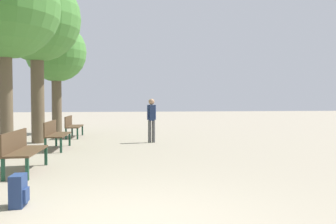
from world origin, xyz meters
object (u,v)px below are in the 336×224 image
(bench_row_1, at_px, (22,148))
(tree_row_3, at_px, (56,53))
(tree_row_1, at_px, (5,5))
(pedestrian_near, at_px, (152,117))
(tree_row_2, at_px, (37,20))
(bench_row_3, at_px, (72,125))
(bench_row_2, at_px, (55,133))
(backpack, at_px, (19,191))

(bench_row_1, relative_size, tree_row_3, 0.31)
(tree_row_1, bearing_deg, pedestrian_near, 33.37)
(bench_row_1, bearing_deg, tree_row_2, 100.62)
(bench_row_3, distance_m, tree_row_1, 5.98)
(tree_row_3, xyz_separation_m, pedestrian_near, (4.06, -3.74, -2.78))
(bench_row_2, height_order, pedestrian_near, pedestrian_near)
(bench_row_2, xyz_separation_m, bench_row_3, (0.00, 3.32, 0.00))
(bench_row_3, relative_size, tree_row_1, 0.29)
(bench_row_1, relative_size, tree_row_2, 0.26)
(bench_row_1, bearing_deg, backpack, -74.46)
(bench_row_2, distance_m, bench_row_3, 3.32)
(bench_row_1, height_order, bench_row_2, same)
(bench_row_3, relative_size, pedestrian_near, 0.99)
(bench_row_1, xyz_separation_m, bench_row_3, (0.00, 6.63, 0.00))
(backpack, bearing_deg, tree_row_1, 110.67)
(bench_row_2, relative_size, backpack, 3.40)
(backpack, bearing_deg, bench_row_2, 96.58)
(bench_row_1, distance_m, bench_row_3, 6.63)
(backpack, relative_size, pedestrian_near, 0.29)
(tree_row_2, distance_m, pedestrian_near, 5.38)
(tree_row_1, xyz_separation_m, backpack, (1.59, -4.22, -3.80))
(bench_row_2, distance_m, pedestrian_near, 3.38)
(bench_row_1, xyz_separation_m, bench_row_2, (0.00, 3.32, 0.00))
(backpack, bearing_deg, bench_row_1, 105.54)
(bench_row_1, distance_m, tree_row_3, 8.93)
(tree_row_2, distance_m, backpack, 8.61)
(pedestrian_near, bearing_deg, backpack, -109.71)
(bench_row_2, bearing_deg, tree_row_1, -123.09)
(tree_row_1, height_order, tree_row_2, tree_row_2)
(backpack, distance_m, pedestrian_near, 7.36)
(bench_row_1, relative_size, backpack, 3.40)
(bench_row_1, xyz_separation_m, backpack, (0.65, -2.35, -0.29))
(tree_row_1, bearing_deg, tree_row_2, 90.00)
(bench_row_2, distance_m, backpack, 5.71)
(bench_row_1, relative_size, bench_row_2, 1.00)
(bench_row_1, relative_size, bench_row_3, 1.00)
(bench_row_3, height_order, backpack, bench_row_3)
(tree_row_1, bearing_deg, bench_row_2, 56.91)
(tree_row_1, height_order, tree_row_3, tree_row_1)
(tree_row_1, xyz_separation_m, tree_row_2, (0.00, 3.14, 0.38))
(bench_row_2, xyz_separation_m, backpack, (0.65, -5.66, -0.29))
(bench_row_1, height_order, pedestrian_near, pedestrian_near)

